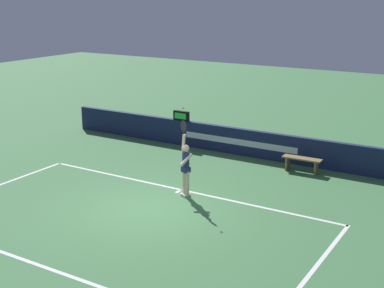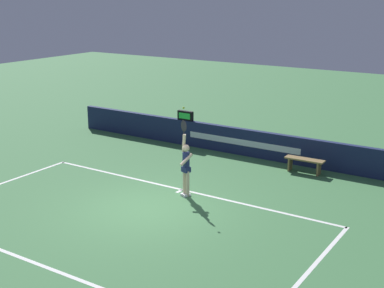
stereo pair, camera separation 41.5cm
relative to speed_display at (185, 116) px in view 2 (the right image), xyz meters
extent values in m
plane|color=#3F7744|center=(2.74, -6.10, -1.19)|extent=(60.00, 60.00, 0.00)
cube|color=white|center=(2.74, -4.34, -1.19)|extent=(10.33, 0.11, 0.00)
cube|color=white|center=(2.74, -10.04, -1.19)|extent=(10.33, 0.11, 0.00)
cube|color=white|center=(7.91, -7.19, -1.19)|extent=(0.11, 5.81, 0.00)
cube|color=white|center=(2.74, -4.49, -1.19)|extent=(0.11, 0.30, 0.00)
cube|color=#1A234A|center=(2.74, 0.00, -0.69)|extent=(15.84, 0.21, 1.00)
cube|color=silver|center=(2.60, -0.11, -0.69)|extent=(4.60, 0.01, 0.23)
cube|color=black|center=(0.00, 0.00, 0.00)|extent=(0.67, 0.15, 0.38)
cube|color=#33E54C|center=(0.00, -0.07, 0.00)|extent=(0.53, 0.01, 0.23)
cylinder|color=beige|center=(3.19, -4.71, -0.79)|extent=(0.12, 0.12, 0.79)
cylinder|color=beige|center=(3.06, -4.66, -0.79)|extent=(0.12, 0.12, 0.79)
cube|color=white|center=(3.19, -4.73, -1.16)|extent=(0.18, 0.26, 0.07)
cube|color=white|center=(3.05, -4.68, -1.16)|extent=(0.18, 0.26, 0.07)
cylinder|color=navy|center=(3.13, -4.69, -0.12)|extent=(0.21, 0.21, 0.56)
cube|color=navy|center=(3.13, -4.69, -0.36)|extent=(0.29, 0.27, 0.16)
sphere|color=beige|center=(3.13, -4.69, 0.29)|extent=(0.21, 0.21, 0.21)
cylinder|color=beige|center=(3.03, -4.65, 0.43)|extent=(0.18, 0.14, 0.54)
cylinder|color=beige|center=(3.20, -4.78, -0.02)|extent=(0.24, 0.45, 0.35)
ellipsoid|color=black|center=(3.03, -4.65, 0.95)|extent=(0.27, 0.13, 0.34)
cylinder|color=black|center=(3.03, -4.65, 0.76)|extent=(0.03, 0.03, 0.18)
sphere|color=#CEE739|center=(3.03, -4.66, 1.48)|extent=(0.06, 0.06, 0.06)
cube|color=olive|center=(5.30, -0.72, -0.72)|extent=(1.34, 0.39, 0.05)
cube|color=olive|center=(4.79, -0.74, -0.96)|extent=(0.07, 0.32, 0.47)
cube|color=olive|center=(5.80, -0.71, -0.96)|extent=(0.07, 0.32, 0.47)
camera|label=1|loc=(11.17, -17.59, 4.71)|focal=50.59mm
camera|label=2|loc=(11.53, -17.37, 4.71)|focal=50.59mm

